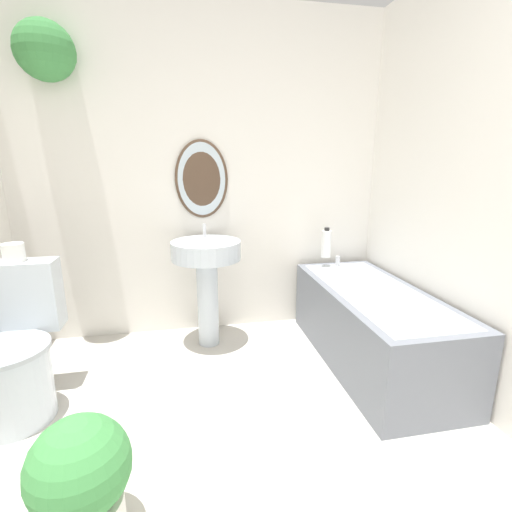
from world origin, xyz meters
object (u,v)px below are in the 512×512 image
at_px(toilet, 13,357).
at_px(bathtub, 372,325).
at_px(pedestal_sink, 207,268).
at_px(toilet_paper_roll, 13,252).
at_px(shampoo_bottle, 326,243).
at_px(potted_plant, 81,479).

height_order(toilet, bathtub, toilet).
distance_m(toilet, bathtub, 2.10).
relative_size(pedestal_sink, bathtub, 0.62).
xyz_separation_m(bathtub, toilet_paper_roll, (-2.10, 0.09, 0.57)).
bearing_deg(shampoo_bottle, bathtub, -80.10).
bearing_deg(shampoo_bottle, toilet_paper_roll, -165.84).
xyz_separation_m(pedestal_sink, toilet_paper_roll, (-1.06, -0.37, 0.25)).
bearing_deg(toilet, bathtub, 2.90).
xyz_separation_m(toilet, toilet_paper_roll, (0.00, 0.20, 0.52)).
height_order(shampoo_bottle, potted_plant, shampoo_bottle).
bearing_deg(potted_plant, bathtub, 30.77).
relative_size(pedestal_sink, potted_plant, 1.82).
xyz_separation_m(toilet, pedestal_sink, (1.06, 0.58, 0.27)).
bearing_deg(toilet, potted_plant, -57.53).
bearing_deg(toilet_paper_roll, bathtub, -2.56).
bearing_deg(toilet, toilet_paper_roll, 90.00).
bearing_deg(bathtub, toilet_paper_roll, 177.44).
distance_m(pedestal_sink, potted_plant, 1.54).
relative_size(bathtub, toilet_paper_roll, 12.76).
bearing_deg(bathtub, potted_plant, -149.23).
bearing_deg(toilet, shampoo_bottle, 19.43).
distance_m(toilet, shampoo_bottle, 2.15).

